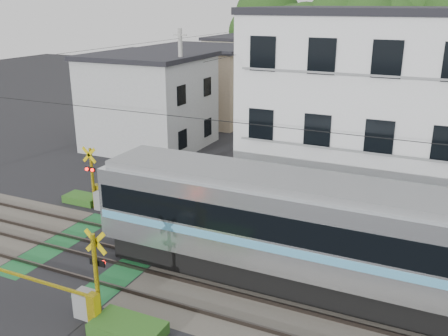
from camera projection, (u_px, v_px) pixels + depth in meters
The scene contains 11 objects.
ground at pixel (97, 252), 19.96m from camera, with size 120.00×120.00×0.00m, color black.
track_bed at pixel (97, 251), 19.95m from camera, with size 120.00×120.00×0.14m.
crossing_signal_near at pixel (87, 299), 15.56m from camera, with size 4.74×0.65×3.09m.
crossing_signal_far at pixel (102, 195), 23.91m from camera, with size 4.74×0.65×3.09m.
apartment_block at pixel (366, 111), 23.23m from camera, with size 10.20×8.36×9.30m.
houses_row at pixel (298, 82), 41.10m from camera, with size 22.07×31.35×6.80m.
tree_hill at pixel (363, 31), 59.31m from camera, with size 40.00×11.79×11.98m.
catenary at pixel (235, 188), 16.41m from camera, with size 60.00×5.04×7.00m.
utility_poles at pixel (271, 75), 38.86m from camera, with size 7.90×42.00×8.00m.
pedestrian at pixel (288, 107), 43.41m from camera, with size 0.56×0.37×1.55m, color #25252E.
weed_patches at pixel (132, 258), 19.12m from camera, with size 10.25×8.80×0.40m.
Camera 1 is at (12.16, -14.03, 9.52)m, focal length 40.00 mm.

